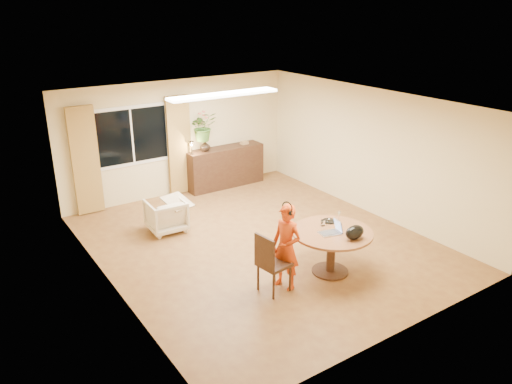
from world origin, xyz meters
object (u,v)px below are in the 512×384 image
at_px(child, 286,247).
at_px(armchair, 166,215).
at_px(dining_chair, 274,262).
at_px(dining_table, 332,240).
at_px(sideboard, 225,167).

xyz_separation_m(child, armchair, (-0.69, 2.92, -0.36)).
relative_size(dining_chair, armchair, 1.39).
relative_size(dining_table, child, 0.95).
xyz_separation_m(dining_chair, child, (0.22, -0.00, 0.19)).
bearing_deg(dining_table, dining_chair, 176.80).
xyz_separation_m(dining_table, child, (-0.88, 0.06, 0.10)).
bearing_deg(dining_chair, dining_table, -10.67).
relative_size(dining_table, sideboard, 0.68).
relative_size(child, sideboard, 0.71).
distance_m(dining_chair, armchair, 2.96).
xyz_separation_m(dining_chair, sideboard, (1.78, 4.46, -0.01)).
distance_m(armchair, sideboard, 2.73).
bearing_deg(sideboard, dining_chair, -111.72).
bearing_deg(child, armchair, 175.86).
bearing_deg(dining_table, sideboard, 81.44).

